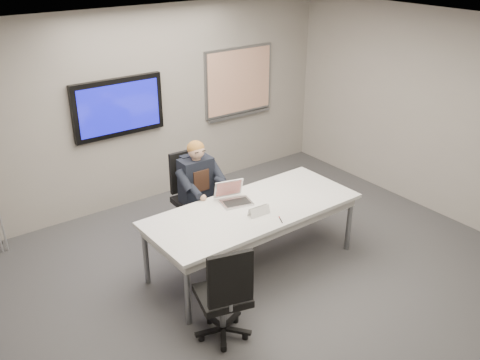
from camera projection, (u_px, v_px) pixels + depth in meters
floor at (283, 291)px, 6.02m from camera, size 6.00×6.00×0.02m
ceiling at (294, 38)px, 4.84m from camera, size 6.00×6.00×0.02m
wall_back at (150, 107)px, 7.62m from camera, size 6.00×0.02×2.80m
wall_right at (460, 122)px, 7.04m from camera, size 0.02×6.00×2.80m
conference_table at (253, 215)px, 6.20m from camera, size 2.55×1.10×0.78m
tv_display at (118, 107)px, 7.27m from camera, size 1.30×0.09×0.80m
whiteboard at (239, 82)px, 8.38m from camera, size 1.25×0.08×1.10m
office_chair_far at (194, 210)px, 7.02m from camera, size 0.56×0.56×1.13m
office_chair_near at (224, 310)px, 5.18m from camera, size 0.64×0.64×1.09m
seated_person at (204, 204)px, 6.75m from camera, size 0.42×0.72×1.35m
laptop at (233, 197)px, 6.28m from camera, size 0.40×0.40×0.25m
name_tent at (259, 210)px, 5.99m from camera, size 0.26×0.08×0.10m
pen at (281, 219)px, 5.90m from camera, size 0.07×0.14×0.01m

